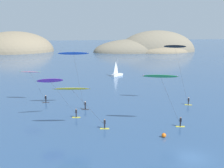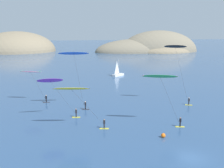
% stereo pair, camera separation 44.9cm
% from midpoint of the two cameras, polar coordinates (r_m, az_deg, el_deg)
% --- Properties ---
extents(ground_plane, '(600.00, 600.00, 0.00)m').
position_cam_midpoint_polar(ground_plane, '(39.02, 16.08, -14.25)').
color(ground_plane, '#2D4C75').
extents(headland_island, '(144.38, 55.55, 27.54)m').
position_cam_midpoint_polar(headland_island, '(187.88, -2.60, 6.65)').
color(headland_island, '#84755B').
rests_on(headland_island, ground).
extents(sailboat_near, '(5.14, 4.61, 5.70)m').
position_cam_midpoint_polar(sailboat_near, '(95.47, 1.50, 2.04)').
color(sailboat_near, white).
rests_on(sailboat_near, ground).
extents(kitesurfer_purple, '(7.63, 1.57, 7.76)m').
position_cam_midpoint_polar(kitesurfer_purple, '(51.27, -11.81, 0.13)').
color(kitesurfer_purple, yellow).
rests_on(kitesurfer_purple, ground).
extents(kitesurfer_pink, '(6.48, 2.48, 7.13)m').
position_cam_midpoint_polar(kitesurfer_pink, '(64.04, -15.75, 1.87)').
color(kitesurfer_pink, '#2D2D33').
rests_on(kitesurfer_pink, ground).
extents(kitesurfer_blue, '(6.22, 2.02, 11.89)m').
position_cam_midpoint_polar(kitesurfer_blue, '(55.79, -7.44, 5.46)').
color(kitesurfer_blue, '#2D2D33').
rests_on(kitesurfer_blue, ground).
extents(kitesurfer_green, '(7.30, 2.79, 9.05)m').
position_cam_midpoint_polar(kitesurfer_green, '(46.96, 10.32, 0.81)').
color(kitesurfer_green, yellow).
rests_on(kitesurfer_green, ground).
extents(kitesurfer_yellow, '(9.17, 1.96, 7.22)m').
position_cam_midpoint_polar(kitesurfer_yellow, '(45.59, -7.48, -1.55)').
color(kitesurfer_yellow, yellow).
rests_on(kitesurfer_yellow, ground).
extents(kitesurfer_black, '(6.38, 3.02, 12.96)m').
position_cam_midpoint_polar(kitesurfer_black, '(60.63, 13.18, 6.42)').
color(kitesurfer_black, yellow).
rests_on(kitesurfer_black, ground).
extents(marker_buoy, '(0.70, 0.70, 0.70)m').
position_cam_midpoint_polar(marker_buoy, '(44.35, 10.67, -10.23)').
color(marker_buoy, orange).
rests_on(marker_buoy, ground).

